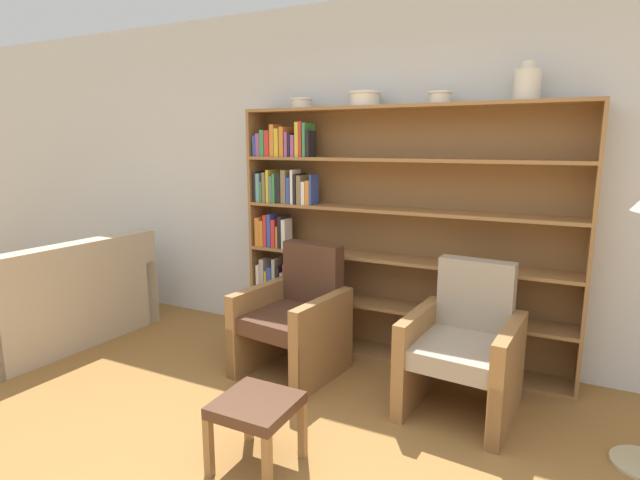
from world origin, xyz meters
The scene contains 10 objects.
wall_back centered at (0.00, 2.35, 1.38)m, with size 12.00×0.06×2.75m.
bookshelf centered at (-0.33, 2.18, 0.96)m, with size 2.57×0.30×1.93m.
bowl_terracotta centered at (-0.93, 2.16, 1.98)m, with size 0.18×0.18×0.08m.
bowl_stoneware centered at (-0.38, 2.16, 2.00)m, with size 0.24×0.24×0.11m.
bowl_cream centered at (0.18, 2.16, 1.98)m, with size 0.17×0.17×0.09m.
vase_tall centered at (0.74, 2.16, 2.04)m, with size 0.17×0.17×0.24m.
couch centered at (-2.76, 1.18, 0.31)m, with size 0.94×1.58×0.88m.
armchair_leather centered at (-0.67, 1.60, 0.40)m, with size 0.73×0.76×0.93m.
armchair_cushioned centered at (0.54, 1.60, 0.40)m, with size 0.69×0.73×0.93m.
footstool centered at (-0.30, 0.52, 0.31)m, with size 0.39×0.39×0.38m.
Camera 1 is at (1.05, -1.42, 1.66)m, focal length 28.00 mm.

